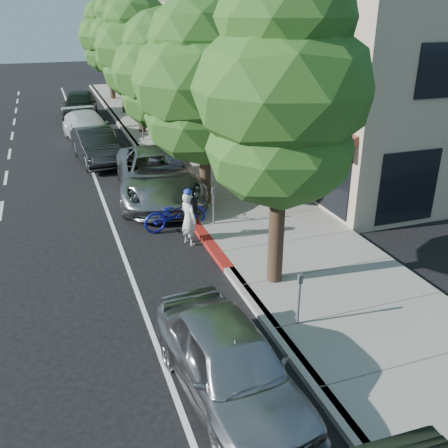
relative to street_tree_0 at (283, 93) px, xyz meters
name	(u,v)px	position (x,y,z in m)	size (l,w,h in m)	color
ground	(218,256)	(-0.90, 2.00, -4.95)	(120.00, 120.00, 0.00)	black
sidewalk	(208,169)	(1.40, 10.00, -4.87)	(4.60, 56.00, 0.15)	gray
curb	(158,175)	(-0.90, 10.00, -4.87)	(0.30, 56.00, 0.15)	#9E998E
curb_red_segment	(207,240)	(-0.90, 3.00, -4.87)	(0.32, 4.00, 0.15)	maroon
storefront_building	(269,62)	(8.70, 20.00, -1.45)	(10.00, 36.00, 7.00)	#B9A68E
street_tree_0	(283,93)	(0.00, 0.00, 0.00)	(4.18, 4.18, 7.80)	black
street_tree_1	(204,83)	(0.00, 6.00, -0.54)	(4.85, 4.85, 7.29)	black
street_tree_2	(163,72)	(0.00, 12.00, -0.86)	(4.57, 4.57, 6.78)	black
street_tree_3	(137,48)	(0.00, 18.00, -0.27)	(4.62, 4.62, 7.58)	black
street_tree_4	(120,38)	(0.00, 24.00, -0.06)	(3.99, 3.99, 7.67)	black
street_tree_5	(108,37)	(0.00, 30.00, -0.31)	(4.38, 4.38, 7.45)	black
cyclist	(189,219)	(-1.44, 3.12, -4.11)	(0.61, 0.40, 1.68)	silver
bicycle	(175,213)	(-1.56, 4.32, -4.39)	(0.74, 2.12, 1.12)	#16199C
silver_suv	(158,175)	(-1.40, 7.50, -4.06)	(2.97, 6.44, 1.79)	#98999D
dark_sedan	(96,146)	(-3.10, 13.12, -4.18)	(1.63, 4.67, 1.54)	black
white_pickup	(87,127)	(-3.10, 17.40, -4.20)	(2.11, 5.19, 1.51)	white
dark_suv_far	(80,104)	(-2.96, 23.77, -4.07)	(2.09, 5.19, 1.77)	black
near_car_a	(230,363)	(-2.53, -3.50, -4.18)	(1.81, 4.50, 1.53)	#9C9CA1
pedestrian	(233,164)	(1.56, 7.34, -3.90)	(0.88, 0.68, 1.81)	black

